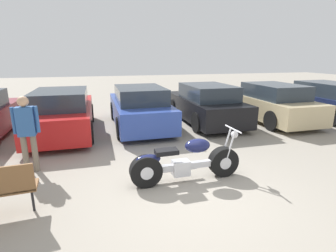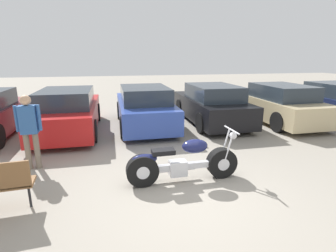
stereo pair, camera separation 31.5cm
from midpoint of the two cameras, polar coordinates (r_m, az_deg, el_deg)
The scene contains 8 objects.
ground_plane at distance 4.95m, azimuth 5.86°, elevation -14.60°, with size 60.00×60.00×0.00m, color gray.
motorcycle at distance 5.23m, azimuth 4.85°, elevation -7.91°, with size 2.27×0.62×1.02m.
parked_car_red at distance 9.05m, azimuth -19.88°, elevation 2.88°, with size 1.83×4.33×1.43m.
parked_car_blue at distance 9.28m, azimuth -4.20°, elevation 4.04°, with size 1.83×4.33×1.43m.
parked_car_black at distance 9.95m, azimuth 10.23°, elevation 4.58°, with size 1.83×4.33×1.43m.
parked_car_champagne at distance 10.80m, azimuth 23.54°, elevation 4.37°, with size 1.83×4.33×1.43m.
parked_car_navy at distance 12.39m, azimuth 33.16°, elevation 4.40°, with size 1.83×4.33×1.43m.
person_standing at distance 6.29m, azimuth -26.76°, elevation -0.05°, with size 0.52×0.22×1.65m.
Camera 2 is at (-1.24, -4.11, 2.44)m, focal length 28.00 mm.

